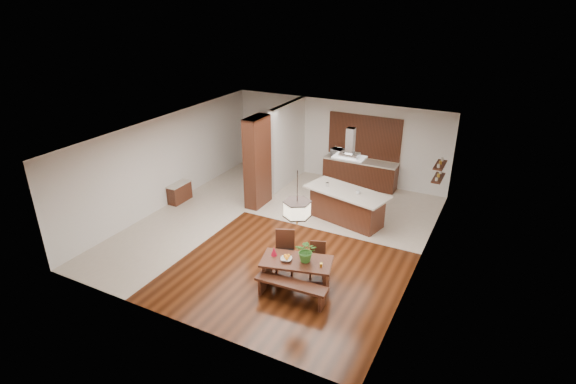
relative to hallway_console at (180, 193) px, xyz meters
The scene contains 25 objects.
room_shell 4.20m from the hallway_console, ahead, with size 9.00×9.04×2.92m.
tile_hallway 1.12m from the hallway_console, 10.68° to the right, with size 2.50×9.00×0.01m, color beige.
tile_kitchen 5.57m from the hallway_console, 24.44° to the left, with size 5.50×4.00×0.01m, color beige.
soffit_band 4.60m from the hallway_console, ahead, with size 8.00×9.00×0.02m, color #3C220F.
partition_pier 2.85m from the hallway_console, 22.54° to the left, with size 0.45×1.00×2.90m, color black.
partition_stub 4.09m from the hallway_console, 52.14° to the left, with size 0.18×2.40×2.90m, color silver.
hallway_console is the anchor object (origin of this frame).
hallway_doorway 4.41m from the hallway_console, 75.20° to the left, with size 1.10×0.20×2.10m, color black.
rear_counter 6.26m from the hallway_console, 39.75° to the left, with size 2.60×0.62×0.95m.
kitchen_window 6.58m from the hallway_console, 41.53° to the left, with size 2.60×0.08×1.50m, color #8F5C2B.
shelf_lower 8.12m from the hallway_console, 17.35° to the left, with size 0.26×0.90×0.04m, color black.
shelf_upper 8.18m from the hallway_console, 17.35° to the left, with size 0.26×0.90×0.04m, color black.
dining_table 5.98m from the hallway_console, 23.77° to the right, with size 1.77×1.19×0.68m.
dining_bench 6.36m from the hallway_console, 27.92° to the right, with size 1.66×0.36×0.47m, color black, non-canonical shape.
dining_chair_left 5.36m from the hallway_console, 22.30° to the right, with size 0.47×0.47×1.06m, color black, non-canonical shape.
dining_chair_right 6.03m from the hallway_console, 17.67° to the right, with size 0.38×0.38×0.86m, color black, non-canonical shape.
pendant_lantern 6.28m from the hallway_console, 23.77° to the right, with size 0.64×0.64×1.31m, color beige, non-canonical shape.
foliage_plant 6.17m from the hallway_console, 22.31° to the right, with size 0.49×0.42×0.54m, color #377727.
fruit_bowl 5.84m from the hallway_console, 25.57° to the right, with size 0.26×0.26×0.06m, color beige.
napkin_cone 5.51m from the hallway_console, 26.62° to the right, with size 0.14×0.14×0.23m, color #B50C27.
gold_ornament 6.54m from the hallway_console, 21.51° to the right, with size 0.06×0.06×0.09m, color gold.
kitchen_island 5.50m from the hallway_console, 12.22° to the left, with size 2.65×1.63×1.02m.
range_hood 5.90m from the hallway_console, 12.26° to the left, with size 0.90×0.55×0.87m, color silver, non-canonical shape.
island_cup 5.87m from the hallway_console, 10.45° to the left, with size 0.12×0.12×0.10m, color silver.
microwave 5.69m from the hallway_console, 44.94° to the left, with size 0.54×0.36×0.30m, color silver.
Camera 1 is at (5.51, -10.12, 6.31)m, focal length 28.00 mm.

